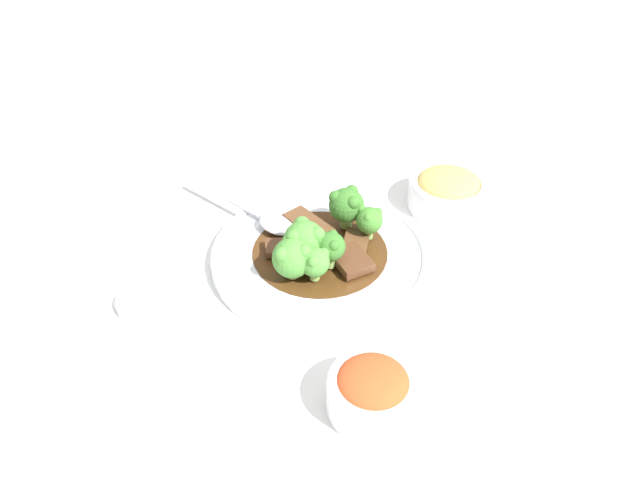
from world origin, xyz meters
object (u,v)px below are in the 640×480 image
broccoli_floret_4 (328,247)px  side_bowl_appetizer (448,190)px  side_bowl_kimchi (372,390)px  sauce_dish (146,302)px  beef_strip_3 (309,226)px  broccoli_floret_5 (292,257)px  broccoli_floret_2 (304,241)px  serving_spoon (270,219)px  broccoli_floret_3 (369,219)px  main_plate (320,254)px  broccoli_floret_0 (315,262)px  beef_strip_2 (351,260)px  broccoli_floret_1 (346,205)px  beef_strip_0 (322,244)px  beef_strip_1 (356,243)px  beef_strip_4 (287,247)px

broccoli_floret_4 → side_bowl_appetizer: 0.24m
side_bowl_kimchi → sauce_dish: bearing=129.8°
beef_strip_3 → broccoli_floret_5: size_ratio=1.51×
broccoli_floret_2 → serving_spoon: 0.10m
broccoli_floret_3 → side_bowl_appetizer: size_ratio=0.40×
main_plate → broccoli_floret_0: bearing=-117.6°
serving_spoon → main_plate: bearing=-60.4°
main_plate → beef_strip_3: size_ratio=3.56×
broccoli_floret_3 → broccoli_floret_4: bearing=-151.9°
beef_strip_2 → side_bowl_kimchi: 0.20m
broccoli_floret_1 → beef_strip_3: bearing=170.2°
beef_strip_3 → side_bowl_appetizer: size_ratio=0.70×
broccoli_floret_3 → sauce_dish: (-0.29, -0.01, -0.04)m
serving_spoon → side_bowl_kimchi: 0.31m
beef_strip_2 → side_bowl_appetizer: 0.21m
broccoli_floret_4 → serving_spoon: (-0.04, 0.11, -0.03)m
beef_strip_0 → side_bowl_appetizer: side_bowl_appetizer is taller
broccoli_floret_2 → broccoli_floret_5: (-0.02, -0.02, -0.00)m
main_plate → broccoli_floret_2: bearing=-149.0°
beef_strip_2 → broccoli_floret_4: (-0.03, 0.01, 0.03)m
broccoli_floret_0 → sauce_dish: (-0.20, 0.05, -0.04)m
serving_spoon → broccoli_floret_2: bearing=-79.9°
beef_strip_1 → broccoli_floret_1: size_ratio=1.06×
broccoli_floret_2 → sauce_dish: bearing=176.6°
main_plate → beef_strip_0: beef_strip_0 is taller
broccoli_floret_0 → beef_strip_0: bearing=60.6°
beef_strip_4 → sauce_dish: size_ratio=0.87×
broccoli_floret_0 → side_bowl_appetizer: broccoli_floret_0 is taller
beef_strip_1 → broccoli_floret_3: bearing=30.1°
beef_strip_0 → broccoli_floret_1: 0.06m
beef_strip_1 → main_plate: bearing=167.3°
beef_strip_4 → sauce_dish: (-0.18, -0.02, -0.02)m
main_plate → broccoli_floret_5: broccoli_floret_5 is taller
sauce_dish → broccoli_floret_4: bearing=-8.0°
beef_strip_0 → serving_spoon: 0.09m
beef_strip_1 → broccoli_floret_0: (-0.07, -0.04, 0.02)m
broccoli_floret_1 → side_bowl_kimchi: size_ratio=0.64×
beef_strip_2 → side_bowl_appetizer: side_bowl_appetizer is taller
beef_strip_3 → broccoli_floret_2: size_ratio=1.35×
beef_strip_0 → broccoli_floret_3: bearing=0.4°
beef_strip_0 → broccoli_floret_4: broccoli_floret_4 is taller
beef_strip_0 → beef_strip_3: (-0.00, 0.04, 0.00)m
broccoli_floret_0 → beef_strip_4: bearing=102.2°
broccoli_floret_3 → broccoli_floret_0: bearing=-150.8°
broccoli_floret_4 → broccoli_floret_5: bearing=179.6°
broccoli_floret_3 → broccoli_floret_4: 0.08m
main_plate → broccoli_floret_0: broccoli_floret_0 is taller
side_bowl_appetizer → sauce_dish: 0.44m
beef_strip_1 → side_bowl_appetizer: 0.18m
beef_strip_3 → beef_strip_2: bearing=-73.3°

